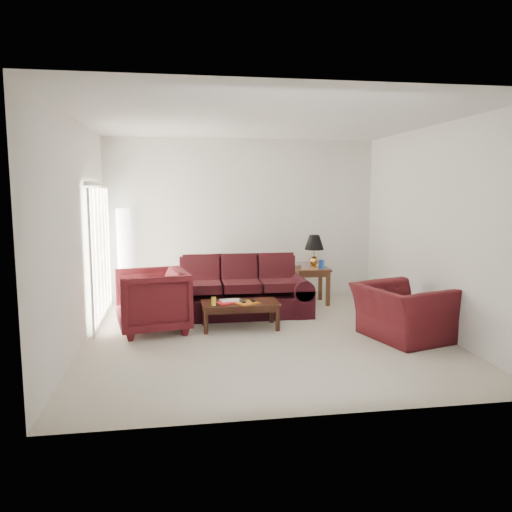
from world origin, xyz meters
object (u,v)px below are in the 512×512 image
at_px(end_table, 311,285).
at_px(armchair_left, 152,301).
at_px(armchair_right, 402,312).
at_px(sofa, 240,287).
at_px(floor_lamp, 125,258).
at_px(coffee_table, 240,315).

relative_size(end_table, armchair_left, 0.65).
distance_m(end_table, armchair_left, 3.13).
xyz_separation_m(end_table, armchair_right, (0.67, -2.33, 0.05)).
bearing_deg(sofa, end_table, 20.92).
distance_m(floor_lamp, coffee_table, 2.57).
bearing_deg(sofa, floor_lamp, 149.91).
height_order(armchair_right, coffee_table, armchair_right).
relative_size(floor_lamp, armchair_left, 1.75).
height_order(floor_lamp, armchair_right, floor_lamp).
relative_size(sofa, floor_lamp, 1.30).
xyz_separation_m(armchair_left, armchair_right, (3.46, -0.92, -0.08)).
height_order(sofa, armchair_right, sofa).
distance_m(sofa, floor_lamp, 2.18).
height_order(sofa, coffee_table, sofa).
relative_size(floor_lamp, coffee_table, 1.54).
bearing_deg(floor_lamp, sofa, -24.99).
bearing_deg(end_table, coffee_table, -135.91).
bearing_deg(coffee_table, armchair_left, -161.64).
relative_size(sofa, armchair_left, 2.28).
xyz_separation_m(end_table, coffee_table, (-1.49, -1.44, -0.13)).
bearing_deg(armchair_right, coffee_table, 51.55).
bearing_deg(sofa, coffee_table, -102.70).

